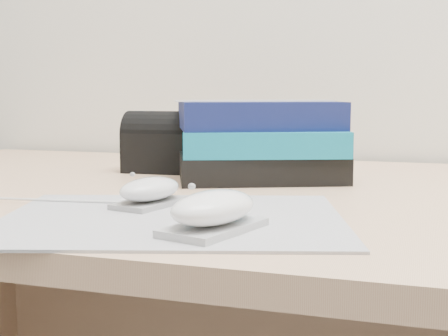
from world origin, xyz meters
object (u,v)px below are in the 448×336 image
(mouse_rear, at_px, (150,192))
(book_stack, at_px, (259,141))
(pouch, at_px, (161,143))
(mouse_front, at_px, (213,211))

(mouse_rear, distance_m, book_stack, 0.29)
(mouse_rear, bearing_deg, pouch, 111.25)
(mouse_front, distance_m, pouch, 0.48)
(mouse_front, bearing_deg, mouse_rear, 137.23)
(mouse_front, bearing_deg, book_stack, 98.22)
(mouse_front, xyz_separation_m, pouch, (-0.24, 0.42, 0.03))
(mouse_rear, height_order, mouse_front, mouse_front)
(mouse_rear, xyz_separation_m, book_stack, (0.06, 0.28, 0.04))
(mouse_rear, bearing_deg, book_stack, 78.54)
(mouse_rear, xyz_separation_m, pouch, (-0.12, 0.31, 0.03))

